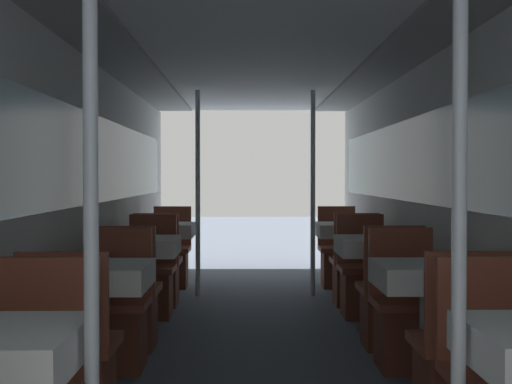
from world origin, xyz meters
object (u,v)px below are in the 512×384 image
chair_left_near_2 (129,310)px  chair_left_near_3 (158,276)px  chair_left_far_1 (116,325)px  chair_right_near_1 (459,374)px  support_pole_left_0 (91,231)px  dining_table_left_1 (96,284)px  support_pole_right_0 (459,231)px  chair_right_near_2 (389,309)px  dining_table_right_2 (375,252)px  chair_left_near_1 (72,376)px  chair_left_far_2 (151,285)px  chair_right_near_3 (354,276)px  dining_table_right_3 (345,234)px  support_pole_left_3 (198,193)px  chair_right_far_3 (338,262)px  dining_table_right_1 (429,284)px  dining_table_left_3 (165,235)px  chair_right_far_2 (363,285)px  chair_right_far_1 (406,325)px  chair_left_far_3 (171,262)px  support_pole_right_3 (313,193)px  dining_table_left_2 (141,252)px

chair_left_near_2 → chair_left_near_3: (0.00, 1.67, 0.00)m
chair_left_far_1 → chair_right_near_1: same height
support_pole_left_0 → chair_left_near_3: 4.53m
dining_table_left_1 → chair_left_near_2: size_ratio=0.84×
support_pole_left_0 → support_pole_right_0: 1.18m
chair_left_far_1 → chair_right_near_2: (1.85, 0.53, 0.00)m
chair_left_near_2 → dining_table_right_2: bearing=17.1°
chair_left_near_1 → chair_left_near_2: size_ratio=1.00×
chair_left_far_2 → chair_left_near_3: 0.53m
dining_table_right_2 → chair_right_near_3: size_ratio=0.84×
dining_table_right_3 → chair_right_near_3: (-0.00, -0.57, -0.35)m
support_pole_left_3 → dining_table_right_2: (1.52, -1.67, -0.42)m
chair_right_far_3 → dining_table_right_1: bearing=90.0°
chair_left_far_1 → chair_left_near_2: size_ratio=1.00×
dining_table_left_3 → chair_left_far_1: bearing=-90.0°
chair_right_far_3 → support_pole_right_0: bearing=86.6°
dining_table_right_2 → chair_right_far_3: (-0.00, 2.24, -0.35)m
support_pole_left_3 → chair_right_far_2: size_ratio=2.37×
chair_left_near_1 → support_pole_left_3: (0.34, 3.92, 0.77)m
chair_left_far_1 → chair_right_near_3: (1.85, 2.20, 0.00)m
chair_right_near_3 → dining_table_right_3: bearing=90.0°
chair_left_near_1 → dining_table_right_2: 2.93m
chair_left_near_3 → chair_right_far_1: 2.88m
chair_right_near_1 → chair_right_near_2: (0.00, 1.67, 0.00)m
chair_left_far_3 → support_pole_right_3: 1.80m
dining_table_right_1 → chair_right_far_3: size_ratio=0.84×
chair_left_near_3 → chair_right_far_1: (1.85, -2.20, 0.00)m
chair_left_far_3 → dining_table_right_3: bearing=162.9°
support_pole_left_3 → support_pole_right_3: bearing=0.0°
dining_table_left_1 → chair_right_near_1: bearing=-17.1°
dining_table_left_1 → chair_left_far_1: chair_left_far_1 is taller
dining_table_left_2 → support_pole_left_3: (0.34, 1.67, 0.42)m
dining_table_right_3 → chair_right_far_2: bearing=-90.0°
support_pole_left_0 → dining_table_right_3: (1.52, 5.02, -0.42)m
support_pole_left_0 → chair_left_far_3: support_pole_left_0 is taller
dining_table_left_1 → chair_left_near_1: (0.00, -0.57, -0.35)m
chair_right_near_1 → dining_table_left_2: bearing=129.6°
chair_left_near_3 → support_pole_right_3: size_ratio=0.42×
chair_left_far_1 → chair_right_far_3: same height
dining_table_left_1 → support_pole_right_3: bearing=65.6°
chair_right_near_2 → chair_right_far_3: bearing=90.0°
chair_left_far_1 → dining_table_right_2: size_ratio=1.19×
support_pole_left_0 → chair_right_far_1: bearing=55.9°
support_pole_left_0 → chair_left_near_2: bearing=96.9°
chair_left_far_3 → support_pole_right_0: size_ratio=0.42×
dining_table_right_1 → support_pole_right_0: bearing=-101.4°
chair_right_near_3 → chair_right_far_2: bearing=-90.0°
chair_right_far_2 → chair_right_near_3: (0.00, 0.53, 0.00)m
chair_left_near_2 → chair_right_far_1: bearing=-16.0°
chair_right_near_1 → chair_left_near_3: bearing=119.0°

